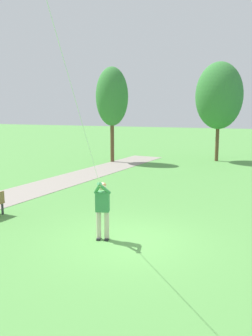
% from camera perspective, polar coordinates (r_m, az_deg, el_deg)
% --- Properties ---
extents(ground_plane, '(120.00, 120.00, 0.00)m').
position_cam_1_polar(ground_plane, '(10.80, -0.02, -11.48)').
color(ground_plane, '#569947').
extents(person_kite_flyer, '(0.51, 0.63, 1.83)m').
position_cam_1_polar(person_kite_flyer, '(10.61, -3.75, -5.93)').
color(person_kite_flyer, '#232328').
rests_on(person_kite_flyer, ground).
extents(tree_lakeside_near, '(2.29, 2.14, 6.67)m').
position_cam_1_polar(tree_lakeside_near, '(25.77, -2.23, 11.14)').
color(tree_lakeside_near, brown).
rests_on(tree_lakeside_near, ground).
extents(tree_lakeside_far, '(3.34, 2.98, 7.06)m').
position_cam_1_polar(tree_lakeside_far, '(26.97, 14.48, 10.97)').
color(tree_lakeside_far, brown).
rests_on(tree_lakeside_far, ground).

